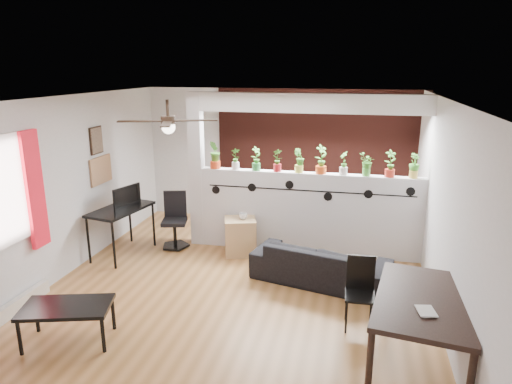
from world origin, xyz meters
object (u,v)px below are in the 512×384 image
potted_plant_2 (256,158)px  cube_shelf (240,236)px  potted_plant_1 (236,158)px  potted_plant_5 (321,158)px  potted_plant_9 (414,165)px  office_chair (175,224)px  potted_plant_4 (299,160)px  folding_chair (360,286)px  cup (243,216)px  computer_desk (121,213)px  potted_plant_0 (215,154)px  potted_plant_3 (277,159)px  potted_plant_8 (390,163)px  ceiling_fan (168,123)px  potted_plant_6 (344,162)px  potted_plant_7 (367,164)px  sofa (320,264)px  dining_table (424,306)px  coffee_table (67,309)px

potted_plant_2 → cube_shelf: 1.32m
potted_plant_1 → potted_plant_5: 1.41m
potted_plant_9 → office_chair: potted_plant_9 is taller
potted_plant_4 → folding_chair: (1.03, -2.10, -1.05)m
cup → computer_desk: bearing=-167.3°
potted_plant_0 → potted_plant_3: potted_plant_0 is taller
potted_plant_1 → potted_plant_0: bearing=180.0°
potted_plant_8 → folding_chair: 2.39m
potted_plant_2 → ceiling_fan: bearing=-111.9°
potted_plant_9 → potted_plant_8: bearing=180.0°
ceiling_fan → potted_plant_6: 2.89m
potted_plant_4 → potted_plant_9: bearing=0.0°
potted_plant_7 → sofa: potted_plant_7 is taller
potted_plant_6 → cube_shelf: 2.05m
potted_plant_3 → dining_table: potted_plant_3 is taller
potted_plant_6 → cube_shelf: potted_plant_6 is taller
potted_plant_5 → folding_chair: 2.46m
potted_plant_1 → cup: size_ratio=2.74×
coffee_table → cube_shelf: bearing=66.4°
potted_plant_0 → potted_plant_2: 0.70m
cup → office_chair: 1.24m
sofa → computer_desk: (-3.25, 0.29, 0.45)m
potted_plant_1 → potted_plant_4: potted_plant_4 is taller
computer_desk → coffee_table: (0.63, -2.41, -0.32)m
potted_plant_8 → cube_shelf: 2.65m
potted_plant_3 → potted_plant_5: potted_plant_5 is taller
potted_plant_9 → folding_chair: 2.46m
potted_plant_2 → folding_chair: bearing=-50.6°
potted_plant_2 → potted_plant_3: size_ratio=1.05×
potted_plant_9 → potted_plant_2: bearing=180.0°
potted_plant_5 → potted_plant_7: size_ratio=1.30×
potted_plant_2 → potted_plant_4: bearing=-0.0°
potted_plant_9 → potted_plant_0: bearing=180.0°
potted_plant_2 → potted_plant_4: size_ratio=1.01×
office_chair → potted_plant_9: bearing=4.3°
potted_plant_1 → cup: bearing=-58.5°
potted_plant_2 → dining_table: bearing=-50.7°
potted_plant_1 → office_chair: (-1.00, -0.28, -1.13)m
potted_plant_2 → potted_plant_5: bearing=-0.0°
sofa → dining_table: bearing=136.1°
dining_table → potted_plant_7: bearing=101.4°
potted_plant_2 → potted_plant_8: potted_plant_8 is taller
cup → potted_plant_4: bearing=21.9°
potted_plant_7 → coffee_table: potted_plant_7 is taller
dining_table → folding_chair: size_ratio=1.86×
potted_plant_4 → potted_plant_6: 0.70m
computer_desk → coffee_table: size_ratio=1.11×
potted_plant_2 → potted_plant_5: 1.05m
cube_shelf → dining_table: bearing=-62.3°
potted_plant_2 → potted_plant_8: size_ratio=0.94×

